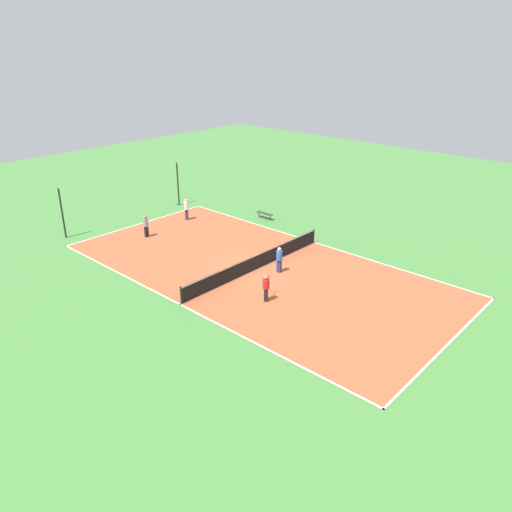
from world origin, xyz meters
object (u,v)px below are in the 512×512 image
Objects in this scene: tennis_net at (256,262)px; player_near_white at (186,208)px; player_baseline_gray at (146,225)px; tennis_ball_right_alley at (152,256)px; player_near_blue at (279,258)px; tennis_ball_far_baseline at (316,249)px; bench at (265,214)px; tennis_ball_midcourt at (413,341)px; fence_post_back_left at (62,214)px; player_coach_red at (266,286)px; fence_post_back_right at (178,184)px.

player_near_white is (3.07, 10.04, 0.45)m from tennis_net.
player_baseline_gray reaches higher than tennis_ball_right_alley.
player_near_white is at bearing -15.70° from player_near_blue.
player_near_white reaches higher than tennis_ball_far_baseline.
player_near_blue reaches higher than player_baseline_gray.
bench is 9.77m from player_near_blue.
tennis_ball_midcourt is 24.54m from fence_post_back_left.
player_near_white is 1.04× the size of player_near_blue.
tennis_ball_right_alley is 0.02× the size of fence_post_back_left.
player_coach_red is at bearing -129.82° from tennis_net.
player_near_blue is (3.19, 1.78, 0.06)m from player_coach_red.
player_near_blue reaches higher than tennis_ball_far_baseline.
player_near_blue is at bearing -106.86° from fence_post_back_right.
tennis_net is 172.53× the size of tennis_ball_far_baseline.
player_coach_red reaches higher than tennis_ball_right_alley.
tennis_net is 7.06× the size of player_near_white.
player_baseline_gray is at bearing 121.39° from tennis_ball_far_baseline.
bench is at bearing 38.37° from tennis_net.
tennis_ball_far_baseline is 0.02× the size of fence_post_back_left.
player_baseline_gray is 23.42× the size of tennis_ball_right_alley.
tennis_net reaches higher than tennis_ball_far_baseline.
player_near_blue is at bearing -63.23° from tennis_net.
tennis_ball_far_baseline is at bearing -90.49° from fence_post_back_right.
player_coach_red is 0.93× the size of player_near_blue.
tennis_ball_right_alley is at bearing 116.76° from tennis_net.
fence_post_back_left is at bearing 110.80° from tennis_net.
player_near_blue reaches higher than tennis_net.
player_near_white reaches higher than tennis_net.
bench is 0.42× the size of fence_post_back_right.
fence_post_back_left reaches higher than player_near_white.
player_coach_red is 21.96× the size of tennis_ball_midcourt.
player_baseline_gray is 7.58m from fence_post_back_right.
fence_post_back_left is at bearing 99.95° from tennis_ball_midcourt.
player_near_white is at bearing 79.21° from tennis_ball_midcourt.
player_coach_red is (-9.89, -8.87, 0.48)m from bench.
player_baseline_gray is (-4.27, -0.70, -0.05)m from player_near_white.
tennis_net is 10.51m from player_near_white.
tennis_ball_far_baseline is at bearing 125.16° from player_baseline_gray.
player_near_white is at bearing 73.02° from tennis_net.
bench is 21.74× the size of tennis_ball_right_alley.
tennis_ball_right_alley is at bearing 97.57° from tennis_ball_midcourt.
player_near_white is at bearing -120.95° from fence_post_back_right.
player_coach_red is 7.82m from tennis_ball_midcourt.
fence_post_back_right reaches higher than bench.
bench is 13.30m from player_coach_red.
player_baseline_gray is at bearing -46.42° from fence_post_back_left.
tennis_ball_midcourt is at bearing 153.47° from bench.
tennis_net is at bearing -110.80° from fence_post_back_right.
tennis_ball_right_alley is at bearing 139.28° from tennis_ball_far_baseline.
fence_post_back_left and fence_post_back_right have the same top height.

